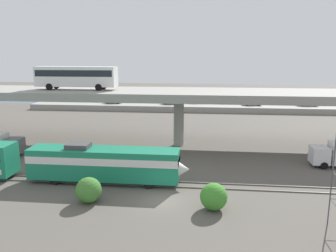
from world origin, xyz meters
name	(u,v)px	position (x,y,z in m)	size (l,w,h in m)	color
ground_plane	(162,200)	(0.00, 0.00, 0.00)	(260.00, 260.00, 0.00)	#565149
rail_strip_near	(166,187)	(0.00, 3.29, 0.06)	(110.00, 0.12, 0.12)	#59544C
rail_strip_far	(167,182)	(0.00, 4.71, 0.06)	(110.00, 0.12, 0.12)	#59544C
train_locomotive	(111,163)	(-5.86, 4.00, 2.19)	(16.99, 3.04, 4.18)	#197A56
highway_overpass	(179,96)	(0.00, 20.00, 7.45)	(96.00, 10.91, 8.19)	gray
transit_bus_on_overpass	(76,76)	(-15.21, 19.64, 10.25)	(12.00, 2.68, 3.40)	silver
pier_parking_lot	(190,106)	(0.00, 55.00, 0.66)	(77.83, 11.29, 1.32)	gray
parked_car_0	(226,100)	(9.17, 57.46, 2.09)	(4.64, 1.90, 1.50)	#B7B7BC
parked_car_1	(308,103)	(28.02, 54.17, 2.09)	(4.57, 1.86, 1.50)	#515459
parked_car_2	(171,101)	(-4.54, 53.58, 2.09)	(4.25, 1.88, 1.50)	#9E998C
parked_car_3	(283,101)	(22.76, 56.47, 2.09)	(4.42, 1.84, 1.50)	#9E998C
parked_car_4	(252,102)	(15.06, 53.82, 2.09)	(4.37, 1.86, 1.50)	#9E998C
parked_car_5	(114,100)	(-19.04, 53.66, 2.09)	(4.12, 1.91, 1.50)	navy
parked_car_6	(196,100)	(1.54, 56.02, 2.09)	(4.47, 1.92, 1.50)	navy
parked_car_7	(76,98)	(-30.19, 57.07, 2.09)	(4.30, 1.93, 1.50)	#515459
harbor_water	(193,97)	(0.00, 78.00, 0.00)	(140.00, 36.00, 0.01)	#385B7A
shrub_left	(89,190)	(-6.62, -1.11, 1.19)	(2.37, 2.37, 2.37)	#3B752E
shrub_right	(214,197)	(4.75, -1.40, 1.20)	(2.40, 2.40, 2.40)	#3C862B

